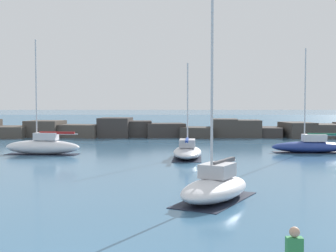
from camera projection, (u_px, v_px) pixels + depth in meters
name	position (u px, v px, depth m)	size (l,w,h in m)	color
open_sea_beyond	(158.00, 120.00, 121.52)	(400.00, 116.00, 0.01)	#2D5B7F
breakwater_jetty	(148.00, 129.00, 61.62)	(58.15, 7.15, 2.58)	#383330
sailboat_moored_1	(42.00, 146.00, 40.90)	(6.87, 2.62, 10.02)	white
sailboat_moored_2	(214.00, 187.00, 21.67)	(4.66, 5.90, 9.29)	white
sailboat_moored_3	(309.00, 146.00, 42.45)	(7.00, 2.35, 9.44)	navy
sailboat_moored_5	(186.00, 151.00, 38.43)	(2.75, 6.90, 7.82)	white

